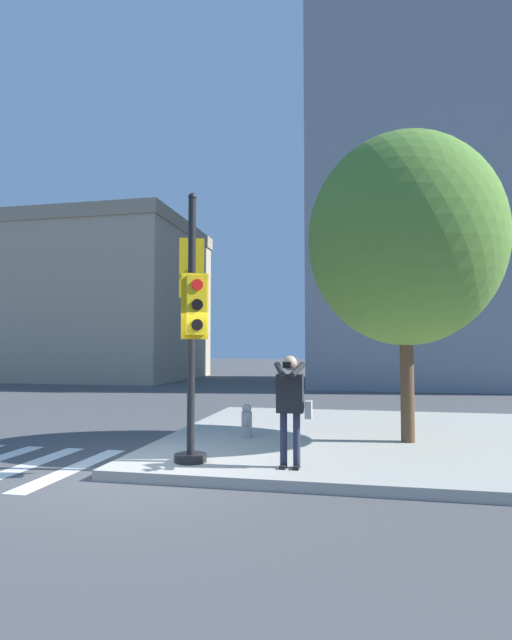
# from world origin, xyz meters

# --- Properties ---
(ground_plane) EXTENTS (160.00, 160.00, 0.00)m
(ground_plane) POSITION_xyz_m (0.00, 0.00, 0.00)
(ground_plane) COLOR #4C4C4F
(sidewalk_corner) EXTENTS (8.00, 8.00, 0.16)m
(sidewalk_corner) POSITION_xyz_m (3.50, 3.50, 0.08)
(sidewalk_corner) COLOR #ADA89E
(sidewalk_corner) RESTS_ON ground_plane
(traffic_signal_pole) EXTENTS (0.75, 1.25, 4.34)m
(traffic_signal_pole) POSITION_xyz_m (0.76, 0.33, 2.48)
(traffic_signal_pole) COLOR black
(traffic_signal_pole) RESTS_ON sidewalk_corner
(person_photographer) EXTENTS (0.58, 0.54, 1.69)m
(person_photographer) POSITION_xyz_m (2.36, 0.24, 1.17)
(person_photographer) COLOR black
(person_photographer) RESTS_ON sidewalk_corner
(street_tree) EXTENTS (3.78, 3.78, 6.01)m
(street_tree) POSITION_xyz_m (4.29, 2.74, 4.08)
(street_tree) COLOR brown
(street_tree) RESTS_ON sidewalk_corner
(fire_hydrant) EXTENTS (0.21, 0.27, 0.68)m
(fire_hydrant) POSITION_xyz_m (1.16, 2.57, 0.50)
(fire_hydrant) COLOR #99999E
(fire_hydrant) RESTS_ON sidewalk_corner
(building_left) EXTENTS (13.44, 10.45, 9.87)m
(building_left) POSITION_xyz_m (-13.63, 22.09, 4.95)
(building_left) COLOR tan
(building_left) RESTS_ON ground_plane
(building_right) EXTENTS (15.17, 11.53, 20.17)m
(building_right) POSITION_xyz_m (8.48, 21.38, 10.10)
(building_right) COLOR gray
(building_right) RESTS_ON ground_plane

